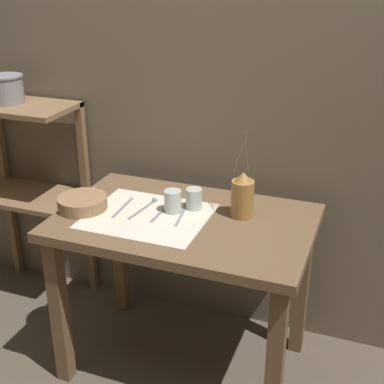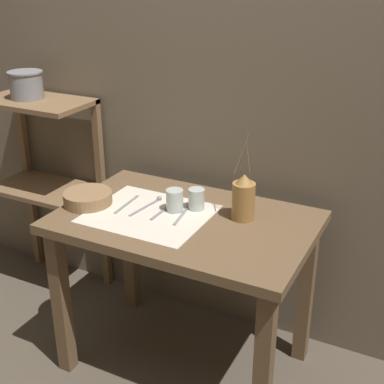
{
  "view_description": "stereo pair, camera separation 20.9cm",
  "coord_description": "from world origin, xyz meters",
  "views": [
    {
      "loc": [
        0.7,
        -1.79,
        1.7
      ],
      "look_at": [
        0.03,
        0.0,
        0.85
      ],
      "focal_mm": 50.0,
      "sensor_mm": 36.0,
      "label": 1
    },
    {
      "loc": [
        0.89,
        -1.7,
        1.7
      ],
      "look_at": [
        0.03,
        0.0,
        0.85
      ],
      "focal_mm": 50.0,
      "sensor_mm": 36.0,
      "label": 2
    }
  ],
  "objects": [
    {
      "name": "wooden_shelf_unit",
      "position": [
        -0.94,
        0.27,
        0.74
      ],
      "size": [
        0.54,
        0.31,
        1.06
      ],
      "color": "brown",
      "rests_on": "ground_plane"
    },
    {
      "name": "spoon_outer",
      "position": [
        -0.18,
        0.06,
        0.74
      ],
      "size": [
        0.04,
        0.2,
        0.02
      ],
      "color": "gray",
      "rests_on": "wooden_table"
    },
    {
      "name": "glass_tumbler_near",
      "position": [
        -0.06,
        0.03,
        0.78
      ],
      "size": [
        0.07,
        0.07,
        0.09
      ],
      "color": "#B7C1BC",
      "rests_on": "wooden_table"
    },
    {
      "name": "glass_tumbler_far",
      "position": [
        0.01,
        0.09,
        0.78
      ],
      "size": [
        0.07,
        0.07,
        0.09
      ],
      "color": "#B7C1BC",
      "rests_on": "wooden_table"
    },
    {
      "name": "wooden_table",
      "position": [
        0.0,
        0.0,
        0.61
      ],
      "size": [
        1.03,
        0.66,
        0.73
      ],
      "color": "brown",
      "rests_on": "ground_plane"
    },
    {
      "name": "fork_inner",
      "position": [
        -0.1,
        0.01,
        0.74
      ],
      "size": [
        0.02,
        0.19,
        0.0
      ],
      "color": "gray",
      "rests_on": "wooden_table"
    },
    {
      "name": "stone_wall_back",
      "position": [
        0.0,
        0.44,
        1.2
      ],
      "size": [
        7.0,
        0.06,
        2.4
      ],
      "color": "#6B5E4C",
      "rests_on": "ground_plane"
    },
    {
      "name": "knife_center",
      "position": [
        -0.27,
        -0.01,
        0.74
      ],
      "size": [
        0.02,
        0.19,
        0.0
      ],
      "color": "gray",
      "rests_on": "wooden_table"
    },
    {
      "name": "pitcher_with_flowers",
      "position": [
        0.21,
        0.1,
        0.82
      ],
      "size": [
        0.09,
        0.09,
        0.36
      ],
      "color": "olive",
      "rests_on": "wooden_table"
    },
    {
      "name": "spoon_inner",
      "position": [
        -0.03,
        0.07,
        0.74
      ],
      "size": [
        0.05,
        0.2,
        0.02
      ],
      "color": "gray",
      "rests_on": "wooden_table"
    },
    {
      "name": "metal_pot_large",
      "position": [
        -0.99,
        0.23,
        1.13
      ],
      "size": [
        0.17,
        0.17,
        0.13
      ],
      "color": "gray",
      "rests_on": "wooden_shelf_unit"
    },
    {
      "name": "ground_plane",
      "position": [
        0.0,
        0.0,
        0.0
      ],
      "size": [
        12.0,
        12.0,
        0.0
      ],
      "primitive_type": "plane",
      "color": "brown"
    },
    {
      "name": "wooden_bowl",
      "position": [
        -0.43,
        -0.07,
        0.76
      ],
      "size": [
        0.2,
        0.2,
        0.05
      ],
      "color": "#8E6B47",
      "rests_on": "wooden_table"
    },
    {
      "name": "linen_cloth",
      "position": [
        -0.14,
        -0.04,
        0.73
      ],
      "size": [
        0.48,
        0.41,
        0.0
      ],
      "color": "beige",
      "rests_on": "wooden_table"
    }
  ]
}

